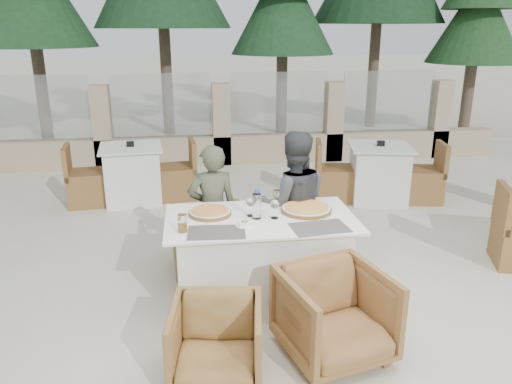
{
  "coord_description": "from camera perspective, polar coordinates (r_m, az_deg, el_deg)",
  "views": [
    {
      "loc": [
        -0.55,
        -3.77,
        2.29
      ],
      "look_at": [
        0.01,
        0.41,
        0.9
      ],
      "focal_mm": 35.0,
      "sensor_mm": 36.0,
      "label": 1
    }
  ],
  "objects": [
    {
      "name": "armchair_near_right",
      "position": [
        3.73,
        8.99,
        -13.71
      ],
      "size": [
        0.87,
        0.89,
        0.67
      ],
      "primitive_type": "imported",
      "rotation": [
        0.0,
        0.0,
        0.26
      ],
      "color": "olive",
      "rests_on": "ground"
    },
    {
      "name": "pine_far_left",
      "position": [
        11.17,
        -24.41,
        19.11
      ],
      "size": [
        2.42,
        2.42,
        5.5
      ],
      "primitive_type": "cone",
      "color": "#1D4422",
      "rests_on": "ground"
    },
    {
      "name": "placemat_near_left",
      "position": [
        3.92,
        -4.54,
        -4.6
      ],
      "size": [
        0.47,
        0.33,
        0.0
      ],
      "primitive_type": "cube",
      "rotation": [
        0.0,
        0.0,
        -0.07
      ],
      "color": "#59534C",
      "rests_on": "dining_table"
    },
    {
      "name": "armchair_far_left",
      "position": [
        4.9,
        -5.37,
        -5.52
      ],
      "size": [
        0.73,
        0.75,
        0.65
      ],
      "primitive_type": "imported",
      "rotation": [
        0.0,
        0.0,
        3.21
      ],
      "color": "olive",
      "rests_on": "ground"
    },
    {
      "name": "pizza_right",
      "position": [
        4.36,
        5.77,
        -1.84
      ],
      "size": [
        0.58,
        0.58,
        0.06
      ],
      "primitive_type": "cylinder",
      "rotation": [
        0.0,
        0.0,
        -0.4
      ],
      "color": "orange",
      "rests_on": "dining_table"
    },
    {
      "name": "wine_glass_near",
      "position": [
        4.16,
        2.14,
        -1.84
      ],
      "size": [
        0.08,
        0.08,
        0.18
      ],
      "primitive_type": null,
      "rotation": [
        0.0,
        0.0,
        -0.07
      ],
      "color": "white",
      "rests_on": "dining_table"
    },
    {
      "name": "wine_glass_centre",
      "position": [
        4.21,
        -0.63,
        -1.59
      ],
      "size": [
        0.1,
        0.1,
        0.18
      ],
      "primitive_type": null,
      "rotation": [
        0.0,
        0.0,
        0.35
      ],
      "color": "white",
      "rests_on": "dining_table"
    },
    {
      "name": "armchair_near_left",
      "position": [
        3.5,
        -4.53,
        -16.79
      ],
      "size": [
        0.68,
        0.69,
        0.56
      ],
      "primitive_type": "imported",
      "rotation": [
        0.0,
        0.0,
        -0.14
      ],
      "color": "olive",
      "rests_on": "ground"
    },
    {
      "name": "placemat_near_right",
      "position": [
        4.03,
        7.27,
        -4.05
      ],
      "size": [
        0.48,
        0.34,
        0.0
      ],
      "primitive_type": "cube",
      "rotation": [
        0.0,
        0.0,
        0.1
      ],
      "color": "#5C584F",
      "rests_on": "dining_table"
    },
    {
      "name": "pizza_left",
      "position": [
        4.28,
        -5.27,
        -2.3
      ],
      "size": [
        0.4,
        0.4,
        0.05
      ],
      "primitive_type": "cylinder",
      "rotation": [
        0.0,
        0.0,
        -0.11
      ],
      "color": "#C7491B",
      "rests_on": "dining_table"
    },
    {
      "name": "ground",
      "position": [
        4.45,
        0.58,
        -12.75
      ],
      "size": [
        80.0,
        80.0,
        0.0
      ],
      "primitive_type": "plane",
      "color": "beige",
      "rests_on": "ground"
    },
    {
      "name": "olive_dish",
      "position": [
        4.03,
        -1.29,
        -3.58
      ],
      "size": [
        0.14,
        0.14,
        0.04
      ],
      "primitive_type": null,
      "rotation": [
        0.0,
        0.0,
        0.36
      ],
      "color": "white",
      "rests_on": "dining_table"
    },
    {
      "name": "armchair_far_right",
      "position": [
        4.96,
        3.14,
        -5.33
      ],
      "size": [
        0.75,
        0.76,
        0.61
      ],
      "primitive_type": "imported",
      "rotation": [
        0.0,
        0.0,
        3.0
      ],
      "color": "olive",
      "rests_on": "ground"
    },
    {
      "name": "dining_table",
      "position": [
        4.36,
        0.53,
        -7.68
      ],
      "size": [
        1.6,
        0.9,
        0.77
      ],
      "primitive_type": null,
      "color": "white",
      "rests_on": "ground"
    },
    {
      "name": "bg_table_a",
      "position": [
        7.04,
        -13.92,
        2.02
      ],
      "size": [
        1.71,
        0.98,
        0.77
      ],
      "primitive_type": null,
      "rotation": [
        0.0,
        0.0,
        0.1
      ],
      "color": "white",
      "rests_on": "ground"
    },
    {
      "name": "water_bottle",
      "position": [
        4.14,
        0.08,
        -1.36
      ],
      "size": [
        0.1,
        0.1,
        0.26
      ],
      "primitive_type": "cylinder",
      "rotation": [
        0.0,
        0.0,
        0.35
      ],
      "color": "#A5BFD9",
      "rests_on": "dining_table"
    },
    {
      "name": "beer_glass_left",
      "position": [
        3.94,
        -8.42,
        -3.55
      ],
      "size": [
        0.09,
        0.09,
        0.14
      ],
      "primitive_type": "cylinder",
      "rotation": [
        0.0,
        0.0,
        0.34
      ],
      "color": "#C3811B",
      "rests_on": "dining_table"
    },
    {
      "name": "beer_glass_right",
      "position": [
        4.51,
        2.45,
        -0.58
      ],
      "size": [
        0.09,
        0.09,
        0.13
      ],
      "primitive_type": "cylinder",
      "rotation": [
        0.0,
        0.0,
        0.35
      ],
      "color": "orange",
      "rests_on": "dining_table"
    },
    {
      "name": "diner_left",
      "position": [
        4.74,
        -4.98,
        -2.16
      ],
      "size": [
        0.5,
        0.35,
        1.28
      ],
      "primitive_type": "imported",
      "rotation": [
        0.0,
        0.0,
        3.24
      ],
      "color": "#4B4F3A",
      "rests_on": "ground"
    },
    {
      "name": "perimeter_wall_far",
      "position": [
        8.72,
        -3.99,
        8.38
      ],
      "size": [
        10.0,
        0.34,
        1.6
      ],
      "primitive_type": null,
      "color": "tan",
      "rests_on": "ground"
    },
    {
      "name": "pine_centre",
      "position": [
        11.16,
        3.08,
        19.33
      ],
      "size": [
        2.2,
        2.2,
        5.0
      ],
      "primitive_type": "cone",
      "color": "#1D4524",
      "rests_on": "ground"
    },
    {
      "name": "sand_patch",
      "position": [
        17.92,
        -5.97,
        10.86
      ],
      "size": [
        30.0,
        16.0,
        0.01
      ],
      "primitive_type": "cube",
      "color": "beige",
      "rests_on": "ground"
    },
    {
      "name": "pine_far_right",
      "position": [
        11.92,
        23.87,
        16.61
      ],
      "size": [
        1.98,
        1.98,
        4.5
      ],
      "primitive_type": "cone",
      "color": "#204922",
      "rests_on": "ground"
    },
    {
      "name": "diner_right",
      "position": [
        4.68,
        4.24,
        -1.55
      ],
      "size": [
        0.7,
        0.56,
        1.42
      ],
      "primitive_type": "imported",
      "rotation": [
        0.0,
        0.0,
        3.11
      ],
      "color": "#3E4144",
      "rests_on": "ground"
    },
    {
      "name": "bg_table_b",
      "position": [
        7.07,
        13.82,
        2.1
      ],
      "size": [
        1.77,
        1.12,
        0.77
      ],
      "primitive_type": null,
      "rotation": [
        0.0,
        0.0,
        -0.19
      ],
      "color": "silver",
      "rests_on": "ground"
    }
  ]
}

